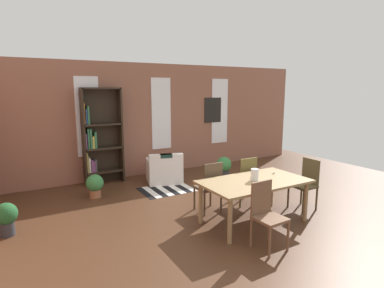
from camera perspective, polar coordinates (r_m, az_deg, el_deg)
name	(u,v)px	position (r m, az deg, el deg)	size (l,w,h in m)	color
ground_plane	(245,217)	(5.76, 9.66, -13.01)	(10.56, 10.56, 0.00)	#4C2E1D
back_wall_brick	(160,119)	(8.43, -5.85, 4.59)	(9.12, 0.12, 2.90)	#945D4A
window_pane_0	(88,117)	(7.77, -18.55, 4.74)	(0.55, 0.02, 1.89)	white
window_pane_1	(161,114)	(8.35, -5.67, 5.54)	(0.55, 0.02, 1.89)	white
window_pane_2	(220,111)	(9.29, 5.10, 6.00)	(0.55, 0.02, 1.89)	white
dining_table	(254,185)	(5.36, 11.35, -7.36)	(1.81, 1.01, 0.74)	#94784F
vase_on_table	(255,175)	(5.31, 11.43, -5.53)	(0.13, 0.13, 0.20)	silver
tealight_candle_0	(251,177)	(5.48, 10.84, -5.89)	(0.04, 0.04, 0.04)	silver
tealight_candle_1	(274,173)	(5.81, 14.77, -5.14)	(0.04, 0.04, 0.03)	silver
dining_chair_far_left	(210,185)	(5.72, 3.30, -7.58)	(0.40, 0.40, 0.95)	#4D3C2B
dining_chair_far_right	(245,179)	(6.18, 9.65, -6.35)	(0.41, 0.41, 0.95)	brown
dining_chair_head_right	(306,182)	(6.29, 20.17, -6.57)	(0.40, 0.40, 0.95)	#4A4025
dining_chair_near_left	(266,213)	(4.64, 13.49, -12.16)	(0.42, 0.42, 0.95)	brown
bookshelf_tall	(99,137)	(7.68, -16.66, 1.28)	(0.92, 0.33, 2.28)	#2D2319
armchair_white	(164,171)	(7.63, -5.10, -4.92)	(0.98, 0.98, 0.75)	white
potted_plant_by_shelf	(224,166)	(8.06, 5.88, -4.02)	(0.38, 0.38, 0.53)	#333338
potted_plant_corner	(6,217)	(5.68, -30.96, -11.40)	(0.34, 0.34, 0.52)	#333338
potted_plant_window	(95,185)	(6.85, -17.41, -7.13)	(0.36, 0.36, 0.49)	#9E6042
striped_rug	(166,189)	(7.13, -4.73, -8.31)	(1.15, 0.87, 0.01)	black
framed_picture	(213,110)	(9.14, 3.83, 6.23)	(0.56, 0.03, 0.72)	black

